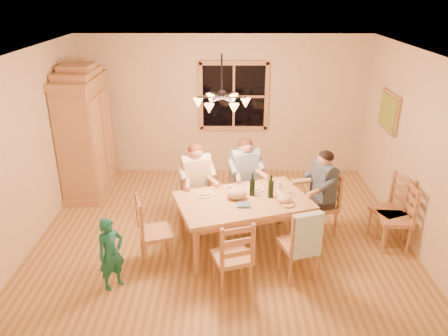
{
  "coord_description": "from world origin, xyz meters",
  "views": [
    {
      "loc": [
        0.06,
        -5.73,
        3.52
      ],
      "look_at": [
        0.03,
        0.1,
        1.06
      ],
      "focal_mm": 35.0,
      "sensor_mm": 36.0,
      "label": 1
    }
  ],
  "objects_px": {
    "chandelier": "(222,101)",
    "chair_near_right": "(298,254)",
    "dining_table": "(243,206)",
    "chair_end_right": "(320,215)",
    "chair_end_left": "(156,242)",
    "wine_bottle_b": "(271,186)",
    "child": "(111,254)",
    "chair_spare_front": "(393,228)",
    "armoire": "(86,136)",
    "chair_far_left": "(197,206)",
    "adult_woman": "(196,175)",
    "chair_spare_back": "(388,220)",
    "chair_far_right": "(245,199)",
    "adult_plaid_man": "(245,168)",
    "wine_bottle_a": "(252,184)",
    "chair_near_left": "(232,267)",
    "adult_slate_man": "(323,183)"
  },
  "relations": [
    {
      "from": "chandelier",
      "to": "chair_near_right",
      "type": "bearing_deg",
      "value": -44.4
    },
    {
      "from": "dining_table",
      "to": "wine_bottle_b",
      "type": "relative_size",
      "value": 6.2
    },
    {
      "from": "chair_end_left",
      "to": "adult_woman",
      "type": "height_order",
      "value": "adult_woman"
    },
    {
      "from": "dining_table",
      "to": "chair_end_right",
      "type": "distance_m",
      "value": 1.29
    },
    {
      "from": "chandelier",
      "to": "dining_table",
      "type": "relative_size",
      "value": 0.38
    },
    {
      "from": "chair_end_right",
      "to": "chair_spare_back",
      "type": "distance_m",
      "value": 0.99
    },
    {
      "from": "chandelier",
      "to": "chair_end_left",
      "type": "relative_size",
      "value": 0.78
    },
    {
      "from": "armoire",
      "to": "adult_plaid_man",
      "type": "relative_size",
      "value": 2.63
    },
    {
      "from": "chair_end_left",
      "to": "adult_plaid_man",
      "type": "relative_size",
      "value": 1.13
    },
    {
      "from": "wine_bottle_b",
      "to": "chandelier",
      "type": "bearing_deg",
      "value": 161.47
    },
    {
      "from": "chair_far_left",
      "to": "adult_woman",
      "type": "height_order",
      "value": "adult_woman"
    },
    {
      "from": "wine_bottle_b",
      "to": "wine_bottle_a",
      "type": "bearing_deg",
      "value": 166.29
    },
    {
      "from": "chair_far_left",
      "to": "chair_near_left",
      "type": "bearing_deg",
      "value": 90.0
    },
    {
      "from": "chandelier",
      "to": "chair_spare_front",
      "type": "height_order",
      "value": "chandelier"
    },
    {
      "from": "chair_near_right",
      "to": "wine_bottle_b",
      "type": "bearing_deg",
      "value": 94.03
    },
    {
      "from": "chandelier",
      "to": "chair_near_left",
      "type": "height_order",
      "value": "chandelier"
    },
    {
      "from": "chair_near_right",
      "to": "chair_spare_front",
      "type": "height_order",
      "value": "same"
    },
    {
      "from": "adult_plaid_man",
      "to": "chair_spare_front",
      "type": "height_order",
      "value": "adult_plaid_man"
    },
    {
      "from": "chandelier",
      "to": "adult_woman",
      "type": "bearing_deg",
      "value": 137.74
    },
    {
      "from": "adult_plaid_man",
      "to": "chair_far_right",
      "type": "bearing_deg",
      "value": -81.74
    },
    {
      "from": "chair_far_right",
      "to": "adult_slate_man",
      "type": "xyz_separation_m",
      "value": [
        1.12,
        -0.52,
        0.54
      ]
    },
    {
      "from": "adult_woman",
      "to": "wine_bottle_a",
      "type": "distance_m",
      "value": 0.98
    },
    {
      "from": "chair_end_left",
      "to": "chair_spare_front",
      "type": "bearing_deg",
      "value": 78.44
    },
    {
      "from": "chair_end_left",
      "to": "chair_spare_back",
      "type": "distance_m",
      "value": 3.39
    },
    {
      "from": "armoire",
      "to": "child",
      "type": "relative_size",
      "value": 2.4
    },
    {
      "from": "dining_table",
      "to": "chair_end_left",
      "type": "distance_m",
      "value": 1.29
    },
    {
      "from": "wine_bottle_b",
      "to": "chair_spare_front",
      "type": "relative_size",
      "value": 0.33
    },
    {
      "from": "adult_woman",
      "to": "wine_bottle_a",
      "type": "xyz_separation_m",
      "value": [
        0.82,
        -0.53,
        0.08
      ]
    },
    {
      "from": "chair_near_left",
      "to": "wine_bottle_b",
      "type": "relative_size",
      "value": 3.0
    },
    {
      "from": "chandelier",
      "to": "adult_slate_man",
      "type": "xyz_separation_m",
      "value": [
        1.48,
        0.09,
        -1.24
      ]
    },
    {
      "from": "chair_far_right",
      "to": "chair_near_right",
      "type": "bearing_deg",
      "value": 93.37
    },
    {
      "from": "wine_bottle_a",
      "to": "wine_bottle_b",
      "type": "bearing_deg",
      "value": -13.71
    },
    {
      "from": "chair_far_right",
      "to": "child",
      "type": "xyz_separation_m",
      "value": [
        -1.71,
        -1.83,
        0.18
      ]
    },
    {
      "from": "chair_end_right",
      "to": "wine_bottle_b",
      "type": "distance_m",
      "value": 1.06
    },
    {
      "from": "armoire",
      "to": "child",
      "type": "height_order",
      "value": "armoire"
    },
    {
      "from": "chair_far_left",
      "to": "child",
      "type": "height_order",
      "value": "chair_far_left"
    },
    {
      "from": "child",
      "to": "chair_spare_front",
      "type": "height_order",
      "value": "chair_spare_front"
    },
    {
      "from": "chair_far_left",
      "to": "chair_end_right",
      "type": "height_order",
      "value": "same"
    },
    {
      "from": "chair_end_left",
      "to": "chair_end_right",
      "type": "xyz_separation_m",
      "value": [
        2.36,
        0.78,
        0.0
      ]
    },
    {
      "from": "chair_near_left",
      "to": "chair_end_left",
      "type": "distance_m",
      "value": 1.16
    },
    {
      "from": "dining_table",
      "to": "chair_spare_back",
      "type": "bearing_deg",
      "value": 5.93
    },
    {
      "from": "adult_plaid_man",
      "to": "chair_spare_front",
      "type": "xyz_separation_m",
      "value": [
        2.09,
        -0.91,
        -0.54
      ]
    },
    {
      "from": "chair_near_left",
      "to": "adult_woman",
      "type": "height_order",
      "value": "adult_woman"
    },
    {
      "from": "chair_near_left",
      "to": "dining_table",
      "type": "bearing_deg",
      "value": 62.1
    },
    {
      "from": "wine_bottle_a",
      "to": "chair_spare_front",
      "type": "height_order",
      "value": "wine_bottle_a"
    },
    {
      "from": "adult_plaid_man",
      "to": "wine_bottle_b",
      "type": "xyz_separation_m",
      "value": [
        0.32,
        -0.84,
        0.08
      ]
    },
    {
      "from": "chair_far_right",
      "to": "wine_bottle_b",
      "type": "height_order",
      "value": "wine_bottle_b"
    },
    {
      "from": "chair_far_right",
      "to": "adult_woman",
      "type": "distance_m",
      "value": 0.96
    },
    {
      "from": "adult_plaid_man",
      "to": "chair_spare_front",
      "type": "distance_m",
      "value": 2.34
    },
    {
      "from": "chair_end_left",
      "to": "adult_slate_man",
      "type": "xyz_separation_m",
      "value": [
        2.36,
        0.78,
        0.54
      ]
    }
  ]
}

